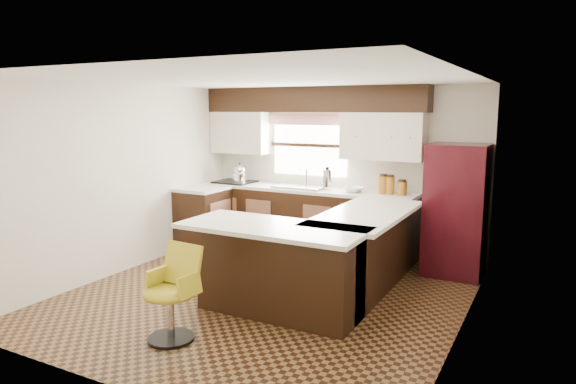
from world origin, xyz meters
The scene contains 30 objects.
floor centered at (0.00, 0.00, 0.00)m, with size 4.40×4.40×0.00m, color #49301A.
ceiling centered at (0.00, 0.00, 2.40)m, with size 4.40×4.40×0.00m, color silver.
wall_back centered at (0.00, 2.20, 1.20)m, with size 4.40×4.40×0.00m, color beige.
wall_front centered at (0.00, -2.20, 1.20)m, with size 4.40×4.40×0.00m, color beige.
wall_left centered at (-2.10, 0.00, 1.20)m, with size 4.40×4.40×0.00m, color beige.
wall_right centered at (2.10, 0.00, 1.20)m, with size 4.40×4.40×0.00m, color beige.
base_cab_back centered at (-0.45, 1.90, 0.45)m, with size 3.30×0.60×0.90m, color black.
base_cab_left centered at (-1.80, 1.25, 0.45)m, with size 0.60×0.70×0.90m, color black.
counter_back centered at (-0.45, 1.90, 0.92)m, with size 3.30×0.60×0.04m, color silver.
counter_left centered at (-1.80, 1.25, 0.92)m, with size 0.60×0.70×0.04m, color silver.
soffit centered at (-0.40, 2.03, 2.22)m, with size 3.40×0.35×0.36m, color black.
upper_cab_left centered at (-1.62, 2.03, 1.72)m, with size 0.94×0.35×0.64m, color beige.
upper_cab_right centered at (0.68, 2.03, 1.72)m, with size 1.14×0.35×0.64m, color beige.
window_pane centered at (-0.50, 2.18, 1.55)m, with size 1.20×0.02×0.90m, color white.
valance centered at (-0.50, 2.14, 1.94)m, with size 1.30×0.06×0.18m, color #D19B93.
sink centered at (-0.50, 1.88, 0.96)m, with size 0.75×0.45×0.03m, color #B2B2B7.
dishwasher centered at (0.55, 1.61, 0.43)m, with size 0.58×0.03×0.78m, color black.
cooktop centered at (-1.65, 1.88, 0.96)m, with size 0.58×0.50×0.03m, color black.
peninsula_long centered at (0.90, 0.62, 0.45)m, with size 0.60×1.95×0.90m, color black.
peninsula_return centered at (0.38, -0.35, 0.45)m, with size 1.65×0.60×0.90m, color black.
counter_pen_long centered at (0.95, 0.62, 0.92)m, with size 0.84×1.95×0.04m, color silver.
counter_pen_return centered at (0.35, -0.44, 0.92)m, with size 1.89×0.84×0.04m, color silver.
refrigerator centered at (1.72, 1.82, 0.83)m, with size 0.71×0.68×1.66m, color #35080F.
bar_chair centered at (-0.20, -1.37, 0.43)m, with size 0.46×0.46×0.87m, color gold, non-canonical shape.
kettle centered at (-1.56, 1.88, 1.11)m, with size 0.21×0.21×0.29m, color silver, non-canonical shape.
percolator centered at (-0.08, 1.90, 1.09)m, with size 0.13×0.13×0.29m, color silver.
mixing_bowl centered at (0.32, 1.90, 0.98)m, with size 0.28×0.28×0.07m, color white.
canister_large centered at (0.73, 1.92, 1.07)m, with size 0.13×0.13×0.24m, color #915B1A.
canister_med centered at (0.83, 1.92, 1.06)m, with size 0.12×0.12×0.24m, color #915B1A.
canister_small centered at (1.00, 1.92, 1.04)m, with size 0.13×0.13×0.18m, color #915B1A.
Camera 1 is at (2.82, -4.77, 2.09)m, focal length 32.00 mm.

